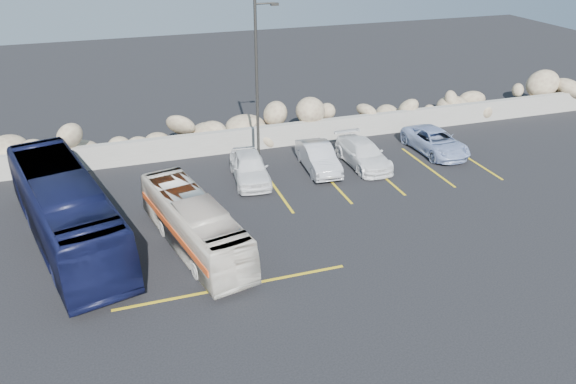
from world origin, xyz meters
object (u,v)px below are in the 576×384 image
object	(u,v)px
car_a	(250,167)
car_c	(363,154)
car_b	(318,157)
car_d	(435,142)
tour_coach	(65,210)
vintage_bus	(194,224)
lamppost	(258,83)

from	to	relation	value
car_a	car_c	xyz separation A→B (m)	(5.83, -0.02, -0.07)
car_b	car_d	world-z (taller)	car_b
car_d	car_c	bearing A→B (deg)	-177.50
tour_coach	car_c	size ratio (longest dim) A/B	2.43
car_b	car_d	distance (m)	6.65
car_b	car_c	distance (m)	2.34
tour_coach	car_a	bearing A→B (deg)	8.42
car_a	vintage_bus	bearing A→B (deg)	-118.58
tour_coach	car_d	xyz separation A→B (m)	(18.10, 3.56, -0.81)
car_a	car_d	bearing A→B (deg)	7.45
car_a	car_b	xyz separation A→B (m)	(3.51, 0.17, -0.04)
tour_coach	car_b	size ratio (longest dim) A/B	2.62
car_b	car_d	bearing A→B (deg)	4.92
tour_coach	car_b	bearing A→B (deg)	2.79
vintage_bus	car_c	distance (m)	10.61
vintage_bus	lamppost	bearing A→B (deg)	43.35
car_b	car_c	bearing A→B (deg)	-0.78
car_c	car_d	bearing A→B (deg)	3.49
car_b	car_d	size ratio (longest dim) A/B	0.90
lamppost	vintage_bus	world-z (taller)	lamppost
tour_coach	car_d	world-z (taller)	tour_coach
car_d	lamppost	bearing A→B (deg)	172.34
tour_coach	car_c	world-z (taller)	tour_coach
car_d	car_b	bearing A→B (deg)	179.42
car_a	car_c	size ratio (longest dim) A/B	0.95
lamppost	car_b	size ratio (longest dim) A/B	2.07
lamppost	car_a	distance (m)	3.93
lamppost	tour_coach	size ratio (longest dim) A/B	0.79
lamppost	car_b	world-z (taller)	lamppost
tour_coach	car_d	bearing A→B (deg)	-2.70
tour_coach	car_d	size ratio (longest dim) A/B	2.35
tour_coach	car_a	size ratio (longest dim) A/B	2.56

